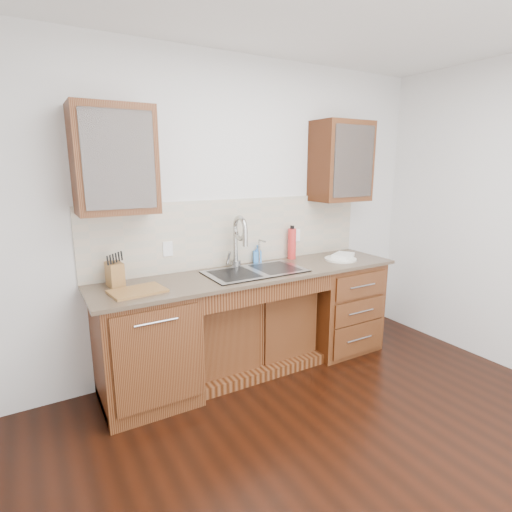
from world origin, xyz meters
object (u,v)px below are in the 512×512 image
water_bottle (292,244)px  cutting_board (137,291)px  knife_block (115,274)px  soap_bottle (257,254)px  plate (340,259)px

water_bottle → cutting_board: 1.59m
knife_block → cutting_board: bearing=-71.6°
knife_block → cutting_board: knife_block is taller
soap_bottle → plate: soap_bottle is taller
soap_bottle → cutting_board: soap_bottle is taller
water_bottle → soap_bottle: bearing=175.2°
soap_bottle → plate: (0.74, -0.31, -0.07)m
soap_bottle → knife_block: 1.29m
water_bottle → knife_block: (-1.66, -0.08, -0.06)m
cutting_board → soap_bottle: bearing=15.8°
water_bottle → cutting_board: (-1.55, -0.30, -0.14)m
knife_block → cutting_board: 0.26m
soap_bottle → plate: size_ratio=0.54×
soap_bottle → knife_block: size_ratio=0.90×
plate → knife_block: knife_block is taller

